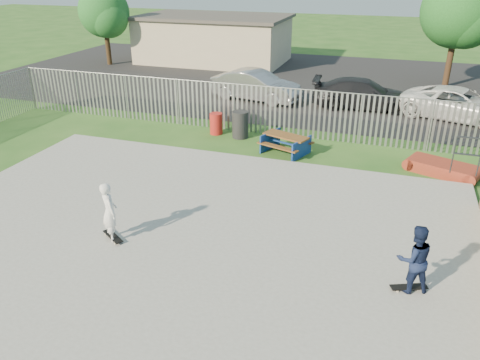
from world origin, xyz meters
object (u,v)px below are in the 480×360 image
(tree_mid, at_px, (459,11))
(funbox, at_px, (442,168))
(trash_bin_red, at_px, (216,124))
(car_silver, at_px, (256,86))
(skater_navy, at_px, (414,259))
(skater_white, at_px, (110,212))
(tree_left, at_px, (104,12))
(picnic_table, at_px, (286,144))
(trash_bin_grey, at_px, (240,125))
(car_white, at_px, (459,104))
(car_dark, at_px, (363,94))

(tree_mid, bearing_deg, funbox, -93.63)
(funbox, bearing_deg, trash_bin_red, -167.76)
(funbox, height_order, car_silver, car_silver)
(trash_bin_red, relative_size, skater_navy, 0.57)
(car_silver, relative_size, skater_white, 2.97)
(trash_bin_red, xyz_separation_m, tree_mid, (9.62, 11.83, 3.73))
(skater_navy, bearing_deg, tree_left, -67.48)
(skater_navy, bearing_deg, skater_white, -21.06)
(funbox, height_order, skater_white, skater_white)
(picnic_table, distance_m, car_silver, 7.49)
(tree_left, relative_size, skater_white, 3.34)
(car_silver, relative_size, tree_mid, 0.75)
(picnic_table, distance_m, tree_mid, 15.00)
(picnic_table, height_order, skater_white, skater_white)
(picnic_table, relative_size, trash_bin_grey, 1.87)
(funbox, height_order, trash_bin_red, trash_bin_red)
(funbox, distance_m, car_silver, 11.17)
(trash_bin_grey, distance_m, skater_navy, 10.72)
(tree_left, height_order, skater_white, tree_left)
(car_silver, bearing_deg, picnic_table, -144.08)
(skater_navy, bearing_deg, trash_bin_grey, -74.66)
(car_white, height_order, skater_navy, skater_navy)
(picnic_table, height_order, car_silver, car_silver)
(trash_bin_red, height_order, tree_left, tree_left)
(picnic_table, height_order, tree_left, tree_left)
(funbox, bearing_deg, car_silver, 162.83)
(trash_bin_grey, relative_size, car_dark, 0.23)
(funbox, distance_m, tree_left, 24.93)
(car_silver, relative_size, skater_navy, 2.97)
(trash_bin_grey, bearing_deg, picnic_table, -26.98)
(trash_bin_red, relative_size, tree_left, 0.17)
(picnic_table, bearing_deg, trash_bin_red, 179.20)
(tree_mid, distance_m, skater_navy, 20.69)
(car_white, distance_m, skater_white, 16.83)
(trash_bin_red, xyz_separation_m, car_silver, (0.06, 5.54, 0.34))
(car_dark, height_order, skater_navy, skater_navy)
(trash_bin_red, height_order, skater_navy, skater_navy)
(picnic_table, relative_size, car_silver, 0.44)
(funbox, height_order, trash_bin_grey, trash_bin_grey)
(picnic_table, bearing_deg, car_white, 64.86)
(picnic_table, xyz_separation_m, skater_white, (-2.71, -7.55, 0.57))
(trash_bin_red, distance_m, skater_navy, 11.53)
(tree_left, bearing_deg, trash_bin_red, -42.26)
(funbox, bearing_deg, car_white, 103.06)
(funbox, relative_size, tree_mid, 0.36)
(funbox, relative_size, skater_navy, 1.44)
(trash_bin_grey, height_order, car_dark, car_dark)
(trash_bin_grey, relative_size, skater_navy, 0.70)
(picnic_table, xyz_separation_m, skater_navy, (4.48, -7.30, 0.57))
(trash_bin_red, height_order, car_silver, car_silver)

